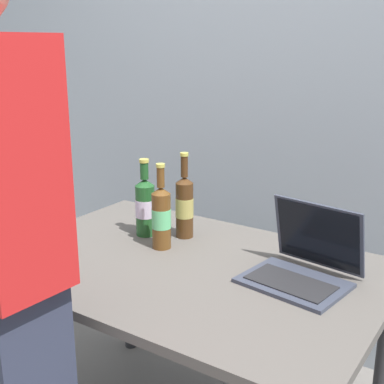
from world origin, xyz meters
name	(u,v)px	position (x,y,z in m)	size (l,w,h in m)	color
desk	(186,287)	(0.00, 0.00, 0.63)	(1.27, 0.86, 0.71)	#56514C
laptop	(303,263)	(0.36, 0.11, 0.77)	(0.34, 0.32, 0.23)	#383D4C
beer_bottle_green	(161,216)	(-0.15, 0.07, 0.83)	(0.07, 0.07, 0.31)	brown
beer_bottle_brown	(145,206)	(-0.28, 0.14, 0.83)	(0.07, 0.07, 0.29)	#1E5123
beer_bottle_amber	(184,205)	(-0.14, 0.20, 0.84)	(0.07, 0.07, 0.32)	#472B14
back_wall	(299,70)	(0.00, 0.88, 1.30)	(6.00, 0.10, 2.60)	#99A3AD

